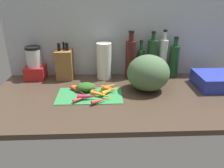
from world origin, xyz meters
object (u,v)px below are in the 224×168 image
at_px(cutting_board, 90,95).
at_px(dish_rack, 218,81).
at_px(carrot_1, 88,96).
at_px(carrot_9, 93,87).
at_px(carrot_0, 82,87).
at_px(bottle_0, 131,59).
at_px(carrot_5, 100,100).
at_px(carrot_8, 102,95).
at_px(carrot_10, 110,86).
at_px(carrot_2, 84,98).
at_px(winter_squash, 148,73).
at_px(bottle_2, 152,58).
at_px(bottle_4, 174,61).
at_px(knife_block, 65,64).
at_px(bottle_1, 140,63).
at_px(carrot_3, 109,91).
at_px(carrot_4, 109,89).
at_px(carrot_6, 92,90).
at_px(blender_appliance, 35,65).
at_px(paper_towel_roll, 104,61).
at_px(carrot_7, 78,91).
at_px(bottle_3, 163,58).

distance_m(cutting_board, dish_rack, 0.87).
bearing_deg(carrot_1, carrot_9, 80.73).
distance_m(carrot_0, bottle_0, 0.42).
height_order(carrot_1, carrot_5, carrot_1).
relative_size(carrot_8, bottle_0, 0.46).
xyz_separation_m(carrot_9, carrot_10, (0.11, -0.00, 0.01)).
height_order(carrot_2, winter_squash, winter_squash).
height_order(bottle_2, bottle_4, bottle_2).
relative_size(carrot_1, knife_block, 0.48).
distance_m(carrot_2, bottle_0, 0.50).
bearing_deg(bottle_1, carrot_1, -134.89).
height_order(carrot_3, carrot_9, carrot_3).
relative_size(carrot_3, bottle_2, 0.37).
distance_m(carrot_4, carrot_6, 0.11).
distance_m(carrot_1, dish_rack, 0.88).
relative_size(carrot_1, carrot_8, 0.81).
xyz_separation_m(carrot_6, bottle_2, (0.44, 0.28, 0.12)).
height_order(blender_appliance, bottle_1, bottle_1).
height_order(carrot_5, carrot_10, carrot_10).
xyz_separation_m(carrot_8, winter_squash, (0.30, 0.11, 0.10)).
distance_m(bottle_2, bottle_4, 0.17).
bearing_deg(bottle_2, paper_towel_roll, -178.61).
relative_size(carrot_9, winter_squash, 0.41).
bearing_deg(cutting_board, dish_rack, 6.88).
distance_m(carrot_3, carrot_4, 0.02).
bearing_deg(carrot_3, carrot_4, 85.89).
height_order(carrot_0, dish_rack, dish_rack).
relative_size(carrot_1, bottle_2, 0.38).
bearing_deg(dish_rack, knife_block, 169.05).
relative_size(carrot_1, paper_towel_roll, 0.49).
height_order(carrot_4, bottle_0, bottle_0).
height_order(carrot_1, carrot_9, carrot_1).
height_order(carrot_8, blender_appliance, blender_appliance).
bearing_deg(carrot_9, carrot_8, -64.19).
relative_size(carrot_4, carrot_7, 0.68).
bearing_deg(carrot_0, carrot_1, -71.95).
bearing_deg(carrot_2, blender_appliance, 135.87).
xyz_separation_m(winter_squash, bottle_2, (0.07, 0.23, 0.03)).
bearing_deg(carrot_2, bottle_1, 43.31).
bearing_deg(cutting_board, carrot_0, 120.24).
xyz_separation_m(carrot_3, bottle_1, (0.24, 0.29, 0.09)).
distance_m(cutting_board, paper_towel_roll, 0.34).
xyz_separation_m(cutting_board, blender_appliance, (-0.41, 0.31, 0.10)).
xyz_separation_m(carrot_1, bottle_2, (0.45, 0.37, 0.12)).
bearing_deg(bottle_0, bottle_4, 1.99).
xyz_separation_m(carrot_0, bottle_3, (0.59, 0.22, 0.13)).
relative_size(blender_appliance, bottle_3, 0.68).
distance_m(carrot_1, bottle_1, 0.53).
height_order(carrot_1, winter_squash, winter_squash).
distance_m(carrot_7, bottle_0, 0.47).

